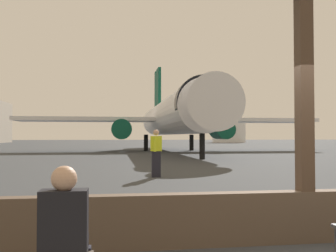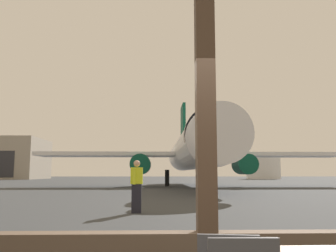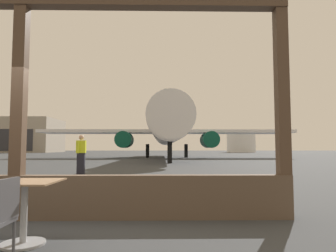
# 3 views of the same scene
# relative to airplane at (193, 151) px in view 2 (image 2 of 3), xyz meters

# --- Properties ---
(ground_plane) EXTENTS (220.00, 220.00, 0.00)m
(ground_plane) POSITION_rel_airplane_xyz_m (-2.98, 9.62, -3.43)
(ground_plane) COLOR #383A3D
(window_frame) EXTENTS (9.06, 0.24, 3.81)m
(window_frame) POSITION_rel_airplane_xyz_m (-2.98, -30.38, -2.13)
(window_frame) COLOR brown
(window_frame) RESTS_ON ground
(airplane) EXTENTS (30.10, 30.62, 10.23)m
(airplane) POSITION_rel_airplane_xyz_m (0.00, 0.00, 0.00)
(airplane) COLOR silver
(airplane) RESTS_ON ground
(ground_crew_worker) EXTENTS (0.40, 0.55, 1.74)m
(ground_crew_worker) POSITION_rel_airplane_xyz_m (-4.15, -21.85, -2.53)
(ground_crew_worker) COLOR black
(ground_crew_worker) RESTS_ON ground
(fuel_storage_tank) EXTENTS (7.83, 7.83, 5.37)m
(fuel_storage_tank) POSITION_rel_airplane_xyz_m (21.49, 50.44, -0.74)
(fuel_storage_tank) COLOR white
(fuel_storage_tank) RESTS_ON ground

